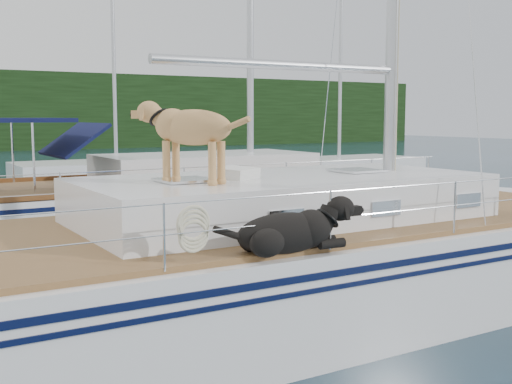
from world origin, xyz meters
TOP-DOWN VIEW (x-y plane):
  - ground at (0.00, 0.00)m, footprint 120.00×120.00m
  - main_sailboat at (0.08, -0.01)m, footprint 12.00×3.87m
  - neighbor_sailboat at (1.73, 6.32)m, footprint 11.00×3.50m
  - bg_boat_center at (4.00, 16.00)m, footprint 7.20×3.00m
  - bg_boat_east at (12.00, 13.00)m, footprint 6.40×3.00m

SIDE VIEW (x-z plane):
  - ground at x=0.00m, z-range 0.00..0.00m
  - bg_boat_center at x=4.00m, z-range -5.37..6.28m
  - bg_boat_east at x=12.00m, z-range -5.37..6.28m
  - neighbor_sailboat at x=1.73m, z-range -6.02..7.28m
  - main_sailboat at x=0.08m, z-range -6.33..7.68m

